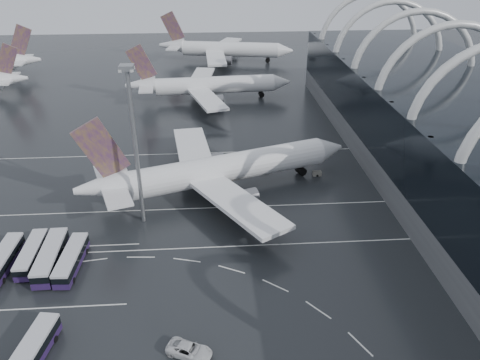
{
  "coord_description": "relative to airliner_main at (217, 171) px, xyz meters",
  "views": [
    {
      "loc": [
        3.71,
        -72.48,
        51.11
      ],
      "look_at": [
        9.62,
        10.88,
        7.0
      ],
      "focal_mm": 35.0,
      "sensor_mm": 36.0,
      "label": 1
    }
  ],
  "objects": [
    {
      "name": "lane_marking_near",
      "position": [
        -5.15,
        -20.9,
        -5.27
      ],
      "size": [
        120.0,
        0.25,
        0.01
      ],
      "primitive_type": "cube",
      "color": "silver",
      "rests_on": "ground"
    },
    {
      "name": "van_curve_a",
      "position": [
        -5.1,
        -45.6,
        -4.39
      ],
      "size": [
        7.02,
        5.35,
        1.77
      ],
      "primitive_type": "imported",
      "rotation": [
        0.0,
        0.0,
        1.14
      ],
      "color": "silver",
      "rests_on": "ground"
    },
    {
      "name": "bus_row_near_c",
      "position": [
        -29.38,
        -24.31,
        -3.43
      ],
      "size": [
        3.51,
        13.7,
        3.36
      ],
      "rotation": [
        0.0,
        0.0,
        1.59
      ],
      "color": "#2C1645",
      "rests_on": "ground"
    },
    {
      "name": "gse_cart_belly_e",
      "position": [
        11.81,
        9.74,
        -4.75
      ],
      "size": [
        1.93,
        1.14,
        1.05
      ],
      "primitive_type": "cube",
      "color": "gold",
      "rests_on": "ground"
    },
    {
      "name": "lane_marking_mid",
      "position": [
        -5.15,
        -6.9,
        -5.27
      ],
      "size": [
        120.0,
        0.25,
        0.01
      ],
      "primitive_type": "cube",
      "color": "silver",
      "rests_on": "ground"
    },
    {
      "name": "floodlight_mast",
      "position": [
        -15.12,
        -10.87,
        14.46
      ],
      "size": [
        2.41,
        2.41,
        31.38
      ],
      "color": "gray",
      "rests_on": "ground"
    },
    {
      "name": "gse_cart_belly_d",
      "position": [
        23.89,
        6.23,
        -4.72
      ],
      "size": [
        2.03,
        1.2,
        1.11
      ],
      "primitive_type": "cube",
      "color": "slate",
      "rests_on": "ground"
    },
    {
      "name": "bus_row_far_b",
      "position": [
        -26.1,
        -45.68,
        -3.55
      ],
      "size": [
        4.92,
        13.07,
        3.14
      ],
      "rotation": [
        0.0,
        0.0,
        1.41
      ],
      "color": "#2C1645",
      "rests_on": "ground"
    },
    {
      "name": "bus_row_near_b",
      "position": [
        -33.04,
        -22.93,
        -3.65
      ],
      "size": [
        3.02,
        12.02,
        2.95
      ],
      "rotation": [
        0.0,
        0.0,
        1.59
      ],
      "color": "#2C1645",
      "rests_on": "ground"
    },
    {
      "name": "bus_row_near_a",
      "position": [
        -37.35,
        -24.37,
        -3.57
      ],
      "size": [
        3.27,
        12.65,
        3.1
      ],
      "rotation": [
        0.0,
        0.0,
        1.54
      ],
      "color": "#2C1645",
      "rests_on": "ground"
    },
    {
      "name": "airliner_gate_b",
      "position": [
        -1.75,
        65.81,
        -0.35
      ],
      "size": [
        56.62,
        50.81,
        19.66
      ],
      "rotation": [
        0.0,
        0.0,
        0.07
      ],
      "color": "white",
      "rests_on": "ground"
    },
    {
      "name": "airliner_gate_c",
      "position": [
        6.01,
        120.1,
        0.08
      ],
      "size": [
        60.01,
        54.6,
        21.43
      ],
      "rotation": [
        0.0,
        0.0,
        -0.18
      ],
      "color": "white",
      "rests_on": "ground"
    },
    {
      "name": "airliner_main",
      "position": [
        0.0,
        0.0,
        0.0
      ],
      "size": [
        60.57,
        52.51,
        21.06
      ],
      "rotation": [
        0.0,
        0.0,
        0.33
      ],
      "color": "white",
      "rests_on": "ground"
    },
    {
      "name": "bus_row_near_d",
      "position": [
        -25.72,
        -25.12,
        -3.59
      ],
      "size": [
        3.43,
        12.55,
        3.06
      ],
      "rotation": [
        0.0,
        0.0,
        1.52
      ],
      "color": "#2C1645",
      "rests_on": "ground"
    },
    {
      "name": "lane_marking_far",
      "position": [
        -5.15,
        21.1,
        -5.27
      ],
      "size": [
        120.0,
        0.25,
        0.01
      ],
      "primitive_type": "cube",
      "color": "silver",
      "rests_on": "ground"
    },
    {
      "name": "ground",
      "position": [
        -5.15,
        -18.9,
        -5.27
      ],
      "size": [
        420.0,
        420.0,
        0.0
      ],
      "primitive_type": "plane",
      "color": "black",
      "rests_on": "ground"
    },
    {
      "name": "terminal",
      "position": [
        56.42,
        0.93,
        5.6
      ],
      "size": [
        42.0,
        160.0,
        34.9
      ],
      "color": "#585A5E",
      "rests_on": "ground"
    },
    {
      "name": "bus_bay_line_south",
      "position": [
        -29.15,
        -34.9,
        -5.27
      ],
      "size": [
        28.0,
        0.25,
        0.01
      ],
      "primitive_type": "cube",
      "color": "silver",
      "rests_on": "ground"
    },
    {
      "name": "gse_cart_belly_c",
      "position": [
        0.83,
        -1.42,
        -4.58
      ],
      "size": [
        2.53,
        1.49,
        1.38
      ],
      "primitive_type": "cube",
      "color": "gold",
      "rests_on": "ground"
    },
    {
      "name": "bus_bay_line_north",
      "position": [
        -29.15,
        -18.9,
        -5.27
      ],
      "size": [
        28.0,
        0.25,
        0.01
      ],
      "primitive_type": "cube",
      "color": "silver",
      "rests_on": "ground"
    }
  ]
}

